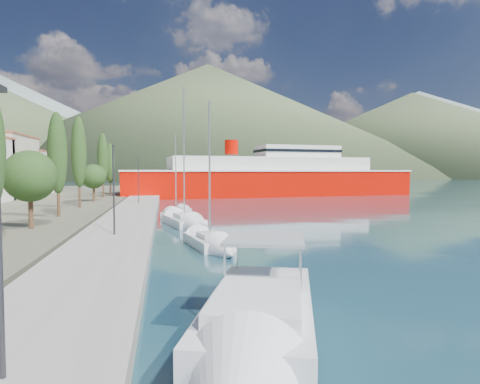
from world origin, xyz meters
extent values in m
plane|color=#193C4A|center=(0.00, 120.00, 0.00)|extent=(1400.00, 1400.00, 0.00)
cube|color=gray|center=(-9.00, 26.00, 0.40)|extent=(5.00, 88.00, 0.80)
cone|color=slate|center=(80.00, 680.00, 90.00)|extent=(760.00, 760.00, 180.00)
cone|color=slate|center=(420.00, 600.00, 70.00)|extent=(640.00, 640.00, 140.00)
cone|color=#435333|center=(40.00, 400.00, 57.50)|extent=(480.00, 480.00, 115.00)
cone|color=#435333|center=(260.00, 380.00, 45.00)|extent=(420.00, 420.00, 90.00)
cube|color=white|center=(-32.00, 66.00, 4.70)|extent=(9.00, 10.00, 8.00)
cube|color=#9E5138|center=(-32.00, 66.00, 8.85)|extent=(9.20, 10.20, 0.30)
cylinder|color=#47301E|center=(-15.63, 16.90, 1.92)|extent=(0.36, 0.36, 2.44)
sphere|color=#233F18|center=(-15.63, 16.90, 4.70)|extent=(3.91, 3.91, 3.91)
cylinder|color=#47301E|center=(-15.63, 25.06, 1.80)|extent=(0.30, 0.30, 2.20)
ellipsoid|color=#233F18|center=(-15.63, 25.06, 6.81)|extent=(1.80, 1.80, 7.82)
cylinder|color=#47301E|center=(-15.63, 34.95, 1.90)|extent=(0.30, 0.30, 2.40)
ellipsoid|color=#233F18|center=(-15.63, 34.95, 7.35)|extent=(1.80, 1.80, 8.51)
cylinder|color=#47301E|center=(-15.63, 44.80, 1.80)|extent=(0.36, 0.36, 2.21)
sphere|color=#233F18|center=(-15.63, 44.80, 4.32)|extent=(3.53, 3.53, 3.53)
cylinder|color=#47301E|center=(-15.63, 54.13, 1.88)|extent=(0.30, 0.30, 2.35)
ellipsoid|color=#233F18|center=(-15.63, 54.13, 7.22)|extent=(1.80, 1.80, 8.34)
cylinder|color=#47301E|center=(-15.63, 62.94, 1.76)|extent=(0.30, 0.30, 2.12)
ellipsoid|color=#233F18|center=(-15.63, 62.94, 6.58)|extent=(1.80, 1.80, 7.51)
cylinder|color=#2D2D33|center=(-9.00, 12.17, 3.80)|extent=(0.12, 0.12, 6.00)
cube|color=#2D2D33|center=(-9.00, 12.42, 6.80)|extent=(0.15, 0.50, 0.12)
cylinder|color=#2D2D33|center=(-9.00, 39.22, 3.80)|extent=(0.12, 0.12, 6.00)
cube|color=#2D2D33|center=(-9.00, 39.47, 6.80)|extent=(0.15, 0.50, 0.12)
cube|color=black|center=(-2.97, -4.74, -0.06)|extent=(4.72, 7.43, 0.78)
cube|color=silver|center=(-2.97, -4.74, 0.84)|extent=(5.11, 7.86, 1.23)
cube|color=black|center=(-2.97, -4.74, 0.28)|extent=(5.19, 7.96, 0.25)
cube|color=silver|center=(-3.26, -5.58, 1.62)|extent=(3.35, 4.13, 0.45)
cube|color=gray|center=(-2.34, -2.88, 2.84)|extent=(3.39, 3.69, 0.11)
cube|color=silver|center=(-2.76, 10.99, 0.24)|extent=(3.19, 5.66, 0.85)
cube|color=silver|center=(-2.69, 10.64, 0.81)|extent=(1.70, 2.35, 0.33)
cylinder|color=silver|center=(-2.69, 10.64, 5.17)|extent=(0.12, 0.12, 9.02)
cone|color=silver|center=(-2.09, 7.64, 0.24)|extent=(2.63, 2.87, 2.18)
cube|color=silver|center=(-3.92, 22.10, 0.27)|extent=(4.00, 7.35, 0.98)
cube|color=silver|center=(-3.82, 21.64, 0.93)|extent=(2.09, 3.05, 0.38)
cylinder|color=silver|center=(-3.82, 21.64, 6.78)|extent=(0.12, 0.12, 12.03)
cone|color=silver|center=(-2.93, 17.75, 0.27)|extent=(3.18, 3.73, 2.51)
cube|color=silver|center=(-4.25, 29.70, 0.24)|extent=(3.68, 5.42, 0.85)
cube|color=silver|center=(-4.36, 29.39, 0.81)|extent=(1.88, 2.31, 0.33)
cylinder|color=silver|center=(-4.36, 29.39, 4.93)|extent=(0.12, 0.12, 8.54)
cone|color=silver|center=(-5.28, 26.68, 0.24)|extent=(2.82, 2.91, 2.18)
cube|color=#C50A00|center=(15.86, 64.60, 2.26)|extent=(60.43, 18.31, 5.74)
cube|color=silver|center=(15.86, 64.60, 5.13)|extent=(60.88, 18.71, 0.31)
cube|color=silver|center=(15.86, 64.60, 6.36)|extent=(41.87, 14.34, 3.08)
cube|color=silver|center=(21.98, 65.23, 9.13)|extent=(17.35, 9.29, 2.46)
cylinder|color=#C50A00|center=(7.70, 63.76, 9.85)|extent=(2.67, 2.67, 2.87)
camera|label=1|loc=(-5.68, -15.82, 5.09)|focal=30.00mm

